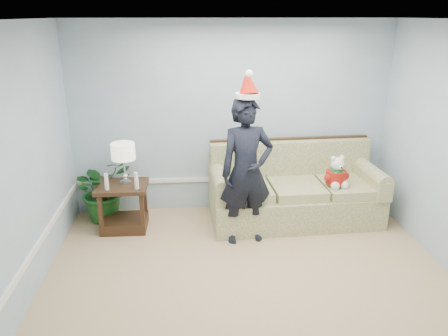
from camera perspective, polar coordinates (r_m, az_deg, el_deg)
The scene contains 10 objects.
room_shell at distance 3.83m, azimuth 4.88°, elevation -2.00°, with size 4.54×5.04×2.74m.
wainscot_trim at distance 5.25m, azimuth -10.50°, elevation -6.84°, with size 4.49×4.99×0.06m.
sofa at distance 6.19m, azimuth 9.08°, elevation -3.24°, with size 2.33×1.07×1.08m.
side_table at distance 6.03m, azimuth -12.92°, elevation -5.56°, with size 0.67×0.56×0.63m.
table_lamp at distance 5.77m, azimuth -13.03°, elevation 1.92°, with size 0.31×0.31×0.55m.
candle_pair at distance 5.69m, azimuth -13.25°, elevation -1.77°, with size 0.43×0.06×0.22m.
houseplant at distance 6.31m, azimuth -15.51°, elevation -2.66°, with size 0.80×0.70×0.89m, color #18501D.
man at distance 5.35m, azimuth 2.94°, elevation -0.51°, with size 0.67×0.44×1.84m, color black.
santa_hat at distance 5.10m, azimuth 3.12°, elevation 10.75°, with size 0.36×0.39×0.34m.
teddy_bear at distance 5.99m, azimuth 14.46°, elevation -0.93°, with size 0.31×0.33×0.43m.
Camera 1 is at (-0.63, -3.51, 2.75)m, focal length 35.00 mm.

